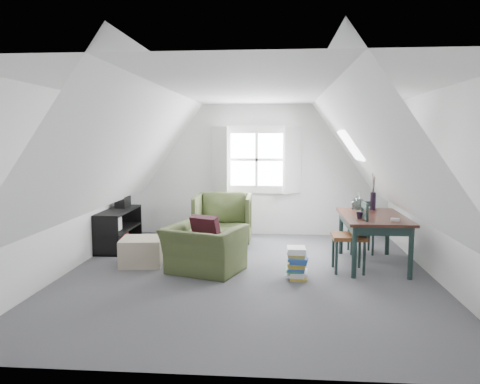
# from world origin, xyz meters

# --- Properties ---
(floor) EXTENTS (5.50, 5.50, 0.00)m
(floor) POSITION_xyz_m (0.00, 0.00, 0.00)
(floor) COLOR #4A494F
(floor) RESTS_ON ground
(ceiling) EXTENTS (5.50, 5.50, 0.00)m
(ceiling) POSITION_xyz_m (0.00, 0.00, 2.50)
(ceiling) COLOR white
(ceiling) RESTS_ON wall_back
(wall_back) EXTENTS (5.00, 0.00, 5.00)m
(wall_back) POSITION_xyz_m (0.00, 2.75, 1.25)
(wall_back) COLOR silver
(wall_back) RESTS_ON ground
(wall_front) EXTENTS (5.00, 0.00, 5.00)m
(wall_front) POSITION_xyz_m (0.00, -2.75, 1.25)
(wall_front) COLOR silver
(wall_front) RESTS_ON ground
(wall_left) EXTENTS (0.00, 5.50, 5.50)m
(wall_left) POSITION_xyz_m (-2.50, 0.00, 1.25)
(wall_left) COLOR silver
(wall_left) RESTS_ON ground
(wall_right) EXTENTS (0.00, 5.50, 5.50)m
(wall_right) POSITION_xyz_m (2.50, 0.00, 1.25)
(wall_right) COLOR silver
(wall_right) RESTS_ON ground
(slope_left) EXTENTS (3.19, 5.50, 4.48)m
(slope_left) POSITION_xyz_m (-1.55, 0.00, 1.78)
(slope_left) COLOR white
(slope_left) RESTS_ON wall_left
(slope_right) EXTENTS (3.19, 5.50, 4.48)m
(slope_right) POSITION_xyz_m (1.55, 0.00, 1.78)
(slope_right) COLOR white
(slope_right) RESTS_ON wall_right
(dormer_window) EXTENTS (1.71, 0.35, 1.30)m
(dormer_window) POSITION_xyz_m (0.00, 2.68, 1.45)
(dormer_window) COLOR white
(dormer_window) RESTS_ON wall_back
(skylight) EXTENTS (0.35, 0.75, 0.47)m
(skylight) POSITION_xyz_m (1.55, 1.30, 1.75)
(skylight) COLOR white
(skylight) RESTS_ON slope_right
(armchair_near) EXTENTS (1.23, 1.16, 0.65)m
(armchair_near) POSITION_xyz_m (-0.60, 0.07, 0.00)
(armchair_near) COLOR #3D4925
(armchair_near) RESTS_ON floor
(armchair_far) EXTENTS (0.98, 1.01, 0.90)m
(armchair_far) POSITION_xyz_m (-0.54, 1.75, 0.00)
(armchair_far) COLOR #3D4925
(armchair_far) RESTS_ON floor
(throw_pillow) EXTENTS (0.47, 0.37, 0.42)m
(throw_pillow) POSITION_xyz_m (-0.60, 0.22, 0.57)
(throw_pillow) COLOR #390F1A
(throw_pillow) RESTS_ON armchair_near
(ottoman) EXTENTS (0.66, 0.66, 0.40)m
(ottoman) POSITION_xyz_m (-1.58, 0.39, 0.20)
(ottoman) COLOR tan
(ottoman) RESTS_ON floor
(dining_table) EXTENTS (0.89, 1.48, 0.74)m
(dining_table) POSITION_xyz_m (1.80, 0.63, 0.64)
(dining_table) COLOR black
(dining_table) RESTS_ON floor
(demijohn) EXTENTS (0.20, 0.20, 0.28)m
(demijohn) POSITION_xyz_m (1.65, 1.08, 0.86)
(demijohn) COLOR silver
(demijohn) RESTS_ON dining_table
(vase_twigs) EXTENTS (0.09, 0.10, 0.69)m
(vase_twigs) POSITION_xyz_m (1.90, 1.18, 0.90)
(vase_twigs) COLOR black
(vase_twigs) RESTS_ON dining_table
(cup) EXTENTS (0.12, 0.12, 0.09)m
(cup) POSITION_xyz_m (1.55, 0.33, 0.74)
(cup) COLOR black
(cup) RESTS_ON dining_table
(paper_box) EXTENTS (0.13, 0.10, 0.04)m
(paper_box) POSITION_xyz_m (2.00, 0.18, 0.76)
(paper_box) COLOR white
(paper_box) RESTS_ON dining_table
(dining_chair_far) EXTENTS (0.41, 0.41, 0.88)m
(dining_chair_far) POSITION_xyz_m (1.76, 1.35, 0.46)
(dining_chair_far) COLOR #5D2F13
(dining_chair_far) RESTS_ON floor
(dining_chair_near) EXTENTS (0.46, 0.46, 0.98)m
(dining_chair_near) POSITION_xyz_m (1.44, 0.29, 0.51)
(dining_chair_near) COLOR #5D2F13
(dining_chair_near) RESTS_ON floor
(media_shelf) EXTENTS (0.42, 1.27, 0.65)m
(media_shelf) POSITION_xyz_m (-2.29, 1.37, 0.29)
(media_shelf) COLOR black
(media_shelf) RESTS_ON floor
(electronics_box) EXTENTS (0.22, 0.29, 0.21)m
(electronics_box) POSITION_xyz_m (-2.29, 1.67, 0.74)
(electronics_box) COLOR black
(electronics_box) RESTS_ON media_shelf
(magazine_stack) EXTENTS (0.31, 0.37, 0.42)m
(magazine_stack) POSITION_xyz_m (0.67, -0.13, 0.21)
(magazine_stack) COLOR #B29933
(magazine_stack) RESTS_ON floor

